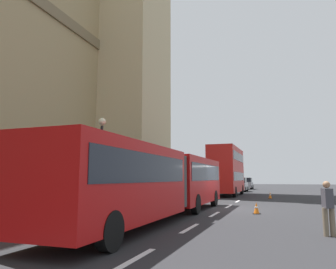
# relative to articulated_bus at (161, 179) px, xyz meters

# --- Properties ---
(ground_plane) EXTENTS (160.00, 160.00, 0.00)m
(ground_plane) POSITION_rel_articulated_bus_xyz_m (5.31, -1.99, -1.74)
(ground_plane) COLOR #262628
(lane_centre_marking) EXTENTS (25.20, 0.16, 0.01)m
(lane_centre_marking) POSITION_rel_articulated_bus_xyz_m (-0.02, -1.99, -1.74)
(lane_centre_marking) COLOR silver
(lane_centre_marking) RESTS_ON ground_plane
(articulated_bus) EXTENTS (15.94, 2.54, 2.90)m
(articulated_bus) POSITION_rel_articulated_bus_xyz_m (0.00, 0.00, 0.00)
(articulated_bus) COLOR #B20F0F
(articulated_bus) RESTS_ON ground_plane
(double_decker_bus) EXTENTS (9.09, 2.54, 4.90)m
(double_decker_bus) POSITION_rel_articulated_bus_xyz_m (19.37, 0.00, 0.96)
(double_decker_bus) COLOR red
(double_decker_bus) RESTS_ON ground_plane
(sedan_lead) EXTENTS (4.40, 1.86, 1.85)m
(sedan_lead) POSITION_rel_articulated_bus_xyz_m (29.30, -0.12, -0.83)
(sedan_lead) COLOR #B7B7BC
(sedan_lead) RESTS_ON ground_plane
(sedan_trailing) EXTENTS (4.40, 1.86, 1.85)m
(sedan_trailing) POSITION_rel_articulated_bus_xyz_m (39.21, -0.06, -0.83)
(sedan_trailing) COLOR gray
(sedan_trailing) RESTS_ON ground_plane
(traffic_cone_west) EXTENTS (0.36, 0.36, 0.58)m
(traffic_cone_west) POSITION_rel_articulated_bus_xyz_m (3.14, -3.94, -1.46)
(traffic_cone_west) COLOR black
(traffic_cone_west) RESTS_ON ground_plane
(traffic_cone_middle) EXTENTS (0.36, 0.36, 0.58)m
(traffic_cone_middle) POSITION_rel_articulated_bus_xyz_m (15.71, -4.29, -1.46)
(traffic_cone_middle) COLOR black
(traffic_cone_middle) RESTS_ON ground_plane
(street_lamp) EXTENTS (0.44, 0.44, 5.27)m
(street_lamp) POSITION_rel_articulated_bus_xyz_m (2.14, 4.51, 1.31)
(street_lamp) COLOR black
(street_lamp) RESTS_ON ground_plane
(pedestrian_near_cones) EXTENTS (0.44, 0.36, 1.69)m
(pedestrian_near_cones) POSITION_rel_articulated_bus_xyz_m (-2.41, -6.48, -0.83)
(pedestrian_near_cones) COLOR #726651
(pedestrian_near_cones) RESTS_ON ground_plane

